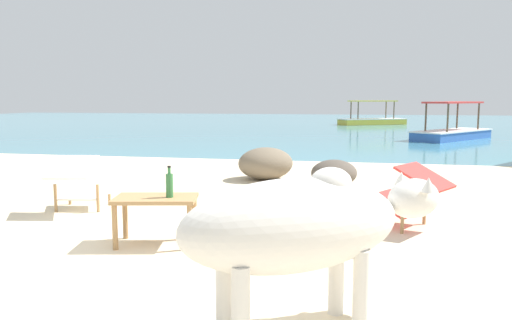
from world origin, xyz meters
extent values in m
cube|color=beige|center=(0.00, 0.00, 0.02)|extent=(18.00, 14.00, 0.04)
cube|color=teal|center=(0.00, 22.00, 0.00)|extent=(60.00, 36.00, 0.03)
cylinder|color=silver|center=(1.71, -0.66, 0.29)|extent=(0.10, 0.10, 0.50)
cylinder|color=silver|center=(1.86, -0.90, 0.29)|extent=(0.10, 0.10, 0.50)
cylinder|color=silver|center=(1.08, -1.08, 0.29)|extent=(0.10, 0.10, 0.50)
cylinder|color=silver|center=(1.24, -1.31, 0.29)|extent=(0.10, 0.10, 0.50)
ellipsoid|color=silver|center=(1.47, -0.99, 0.69)|extent=(1.42, 1.18, 0.55)
ellipsoid|color=silver|center=(2.18, -0.52, 0.78)|extent=(0.42, 0.38, 0.25)
cone|color=silver|center=(2.11, -0.42, 0.89)|extent=(0.13, 0.13, 0.09)
cone|color=silver|center=(2.25, -0.63, 0.89)|extent=(0.13, 0.13, 0.09)
ellipsoid|color=silver|center=(1.67, -0.86, 0.92)|extent=(0.33, 0.32, 0.18)
cube|color=#A37A4C|center=(-0.02, 0.53, 0.48)|extent=(0.83, 0.59, 0.04)
cylinder|color=#A37A4C|center=(0.28, 0.78, 0.25)|extent=(0.05, 0.05, 0.42)
cylinder|color=#A37A4C|center=(0.35, 0.43, 0.25)|extent=(0.05, 0.05, 0.42)
cylinder|color=#A37A4C|center=(-0.39, 0.64, 0.25)|extent=(0.05, 0.05, 0.42)
cylinder|color=#A37A4C|center=(-0.31, 0.29, 0.25)|extent=(0.05, 0.05, 0.42)
cylinder|color=#2D6B38|center=(0.12, 0.54, 0.60)|extent=(0.07, 0.07, 0.22)
cylinder|color=#2D6B38|center=(0.12, 0.54, 0.74)|extent=(0.03, 0.03, 0.06)
cylinder|color=black|center=(0.12, 0.54, 0.78)|extent=(0.03, 0.03, 0.02)
cylinder|color=#A37A4C|center=(-1.81, 1.94, 0.11)|extent=(0.04, 0.04, 0.14)
cylinder|color=#A37A4C|center=(-1.30, 2.03, 0.11)|extent=(0.04, 0.04, 0.14)
cylinder|color=#A37A4C|center=(-1.75, 1.54, 0.21)|extent=(0.04, 0.04, 0.34)
cylinder|color=#A37A4C|center=(-1.23, 1.62, 0.21)|extent=(0.04, 0.04, 0.34)
cube|color=silver|center=(-1.52, 1.78, 0.28)|extent=(0.58, 0.51, 0.21)
cube|color=silver|center=(-1.47, 1.48, 0.61)|extent=(0.59, 0.54, 0.23)
cylinder|color=#A37A4C|center=(1.94, 1.58, 0.11)|extent=(0.04, 0.04, 0.14)
cylinder|color=#A37A4C|center=(2.21, 2.02, 0.11)|extent=(0.04, 0.04, 0.14)
cylinder|color=#A37A4C|center=(2.29, 1.36, 0.21)|extent=(0.04, 0.04, 0.34)
cylinder|color=#A37A4C|center=(2.57, 1.81, 0.21)|extent=(0.04, 0.04, 0.34)
cube|color=red|center=(2.25, 1.69, 0.28)|extent=(0.64, 0.67, 0.21)
cube|color=red|center=(2.52, 1.53, 0.61)|extent=(0.67, 0.69, 0.23)
ellipsoid|color=brown|center=(1.49, 3.99, 0.25)|extent=(0.93, 0.96, 0.42)
ellipsoid|color=#756651|center=(0.32, 4.43, 0.31)|extent=(1.28, 1.27, 0.54)
cube|color=#3866B7|center=(5.05, 14.09, 0.16)|extent=(3.06, 3.53, 0.28)
cube|color=white|center=(5.05, 14.09, 0.32)|extent=(3.15, 3.62, 0.04)
cylinder|color=brown|center=(4.70, 13.00, 0.77)|extent=(0.06, 0.06, 0.95)
cylinder|color=brown|center=(4.08, 13.47, 0.77)|extent=(0.06, 0.06, 0.95)
cylinder|color=brown|center=(6.01, 14.72, 0.77)|extent=(0.06, 0.06, 0.95)
cylinder|color=brown|center=(5.40, 15.19, 0.77)|extent=(0.06, 0.06, 0.95)
cube|color=red|center=(5.05, 14.09, 1.28)|extent=(2.27, 2.57, 0.06)
cube|color=gold|center=(2.66, 23.47, 0.16)|extent=(3.68, 2.72, 0.28)
cube|color=white|center=(2.66, 23.47, 0.32)|extent=(3.77, 2.80, 0.04)
cylinder|color=brown|center=(1.90, 22.60, 0.77)|extent=(0.06, 0.06, 0.95)
cylinder|color=brown|center=(1.53, 23.28, 0.77)|extent=(0.06, 0.06, 0.95)
cylinder|color=brown|center=(3.79, 23.66, 0.77)|extent=(0.06, 0.06, 0.95)
cylinder|color=brown|center=(3.41, 24.33, 0.77)|extent=(0.06, 0.06, 0.95)
cube|color=#EFD14C|center=(2.66, 23.47, 1.28)|extent=(2.66, 2.05, 0.06)
camera|label=1|loc=(1.81, -3.71, 1.41)|focal=34.48mm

